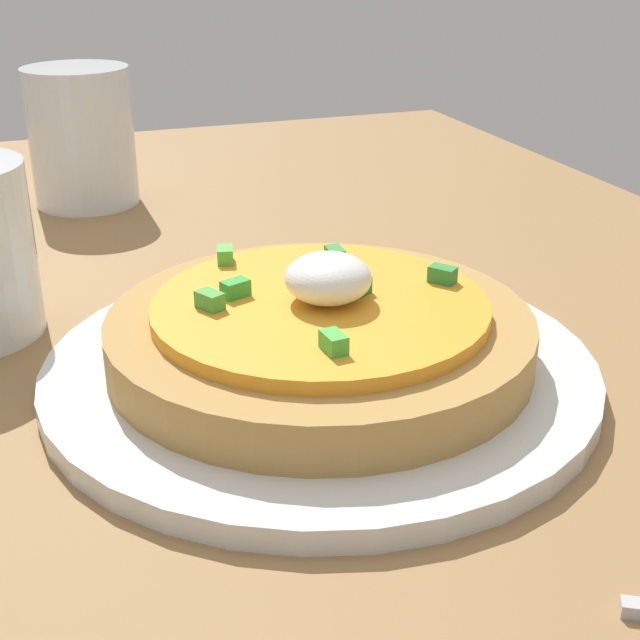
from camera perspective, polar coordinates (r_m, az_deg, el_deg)
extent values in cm
cube|color=olive|center=(48.27, -5.83, -2.46)|extent=(102.21, 74.82, 2.95)
cylinder|color=silver|center=(42.58, 0.00, -3.13)|extent=(26.31, 26.31, 1.12)
cylinder|color=#B38949|center=(41.82, 0.00, -1.07)|extent=(20.08, 20.08, 2.29)
cylinder|color=orange|center=(41.20, 0.00, 0.80)|extent=(15.77, 15.77, 0.69)
ellipsoid|color=white|center=(40.64, 0.52, 2.72)|extent=(4.04, 4.04, 2.26)
cube|color=green|center=(36.14, 0.89, -1.44)|extent=(1.36, 0.93, 0.80)
cube|color=#31873A|center=(43.45, 7.90, 2.92)|extent=(1.50, 1.42, 0.80)
cube|color=green|center=(41.59, -5.47, 2.04)|extent=(1.20, 1.48, 0.80)
cube|color=#2A7F2C|center=(41.61, 2.44, 2.15)|extent=(1.35, 1.51, 0.80)
cube|color=#297C29|center=(42.41, 1.37, 2.60)|extent=(1.51, 1.31, 0.80)
cube|color=green|center=(40.42, -7.11, 1.27)|extent=(1.51, 1.31, 0.80)
cube|color=#368B3A|center=(45.57, 0.97, 4.19)|extent=(1.32, 0.86, 0.80)
cube|color=#53B83F|center=(45.92, -5.98, 4.22)|extent=(1.43, 1.07, 0.80)
cylinder|color=silver|center=(70.88, -15.10, 11.33)|extent=(7.88, 7.88, 10.33)
cylinder|color=#A6651A|center=(71.07, -15.03, 10.68)|extent=(6.93, 6.93, 7.85)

